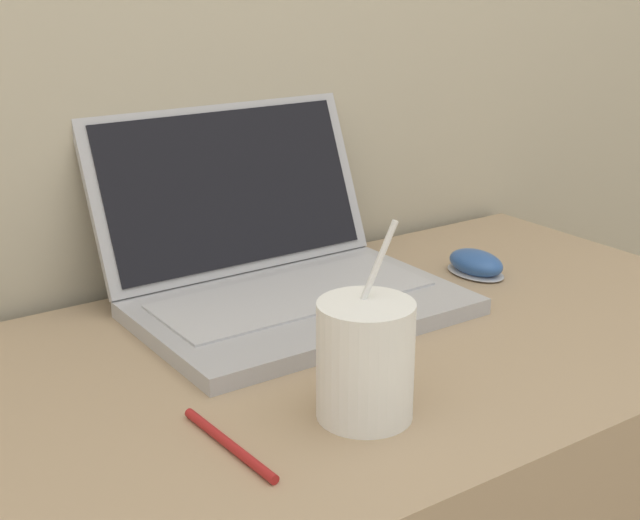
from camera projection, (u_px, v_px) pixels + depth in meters
laptop at (276, 264)px, 1.11m from camera, size 0.38×0.34×0.23m
drink_cup at (365, 358)px, 0.83m from camera, size 0.09×0.09×0.19m
computer_mouse at (476, 264)px, 1.22m from camera, size 0.06×0.09×0.03m
pen at (229, 444)px, 0.79m from camera, size 0.02×0.14×0.01m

